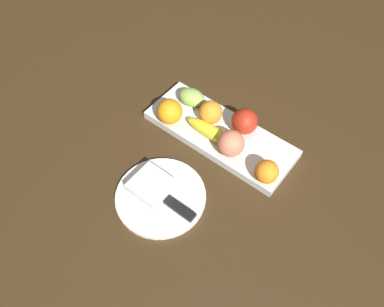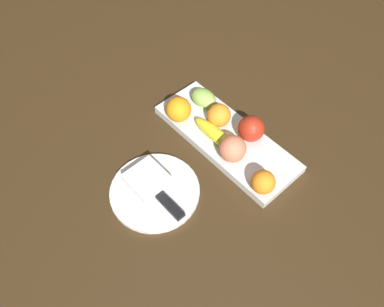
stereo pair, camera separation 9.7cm
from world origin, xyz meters
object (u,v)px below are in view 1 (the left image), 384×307
object	(u,v)px
banana	(212,132)
orange_near_banana	(211,112)
apple	(245,121)
knife	(174,205)
folded_napkin	(152,186)
orange_near_apple	(267,172)
orange_center	(170,112)
dinner_plate	(161,196)
grape_bunch	(191,97)
fruit_tray	(220,134)
peach	(231,143)

from	to	relation	value
banana	orange_near_banana	bearing A→B (deg)	-50.61
apple	knife	world-z (taller)	apple
apple	knife	distance (m)	0.30
folded_napkin	banana	bearing A→B (deg)	-95.55
orange_near_apple	orange_center	xyz separation A→B (m)	(0.31, 0.00, 0.01)
banana	orange_near_apple	distance (m)	0.19
folded_napkin	dinner_plate	bearing A→B (deg)	180.00
apple	grape_bunch	xyz separation A→B (m)	(0.18, 0.01, -0.01)
fruit_tray	orange_near_apple	xyz separation A→B (m)	(-0.18, 0.05, 0.04)
orange_near_apple	banana	bearing A→B (deg)	-7.32
folded_napkin	fruit_tray	bearing A→B (deg)	-96.43
fruit_tray	orange_center	size ratio (longest dim) A/B	5.98
dinner_plate	fruit_tray	bearing A→B (deg)	-90.00
orange_near_apple	peach	world-z (taller)	peach
grape_bunch	banana	bearing A→B (deg)	151.89
folded_napkin	knife	size ratio (longest dim) A/B	0.53
grape_bunch	knife	world-z (taller)	grape_bunch
orange_near_banana	folded_napkin	distance (m)	0.27
peach	knife	distance (m)	0.22
orange_center	orange_near_banana	bearing A→B (deg)	-141.62
banana	grape_bunch	world-z (taller)	grape_bunch
orange_center	apple	bearing A→B (deg)	-151.49
dinner_plate	apple	bearing A→B (deg)	-99.13
orange_center	folded_napkin	size ratio (longest dim) A/B	0.75
folded_napkin	grape_bunch	bearing A→B (deg)	-70.52
apple	orange_near_apple	size ratio (longest dim) A/B	1.19
grape_bunch	orange_center	bearing A→B (deg)	86.93
peach	grape_bunch	world-z (taller)	peach
peach	folded_napkin	xyz separation A→B (m)	(0.09, 0.21, -0.03)
peach	orange_near_apple	bearing A→B (deg)	173.63
orange_near_banana	grape_bunch	world-z (taller)	orange_near_banana
banana	dinner_plate	distance (m)	0.22
orange_near_apple	dinner_plate	bearing A→B (deg)	47.79
orange_center	grape_bunch	distance (m)	0.09
orange_near_banana	knife	world-z (taller)	orange_near_banana
apple	orange_near_banana	size ratio (longest dim) A/B	1.10
apple	banana	size ratio (longest dim) A/B	0.46
dinner_plate	orange_near_banana	bearing A→B (deg)	-80.21
orange_near_banana	orange_center	xyz separation A→B (m)	(0.09, 0.07, 0.00)
fruit_tray	orange_near_banana	distance (m)	0.07
grape_bunch	dinner_plate	distance (m)	0.32
orange_near_banana	grape_bunch	size ratio (longest dim) A/B	0.82
grape_bunch	dinner_plate	xyz separation A→B (m)	(-0.13, 0.29, -0.04)
apple	dinner_plate	world-z (taller)	apple
apple	folded_napkin	distance (m)	0.31
orange_near_banana	folded_napkin	world-z (taller)	orange_near_banana
banana	orange_center	size ratio (longest dim) A/B	2.19
orange_near_apple	folded_napkin	bearing A→B (deg)	43.58
orange_center	knife	xyz separation A→B (m)	(-0.18, 0.20, -0.04)
orange_near_banana	dinner_plate	distance (m)	0.28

